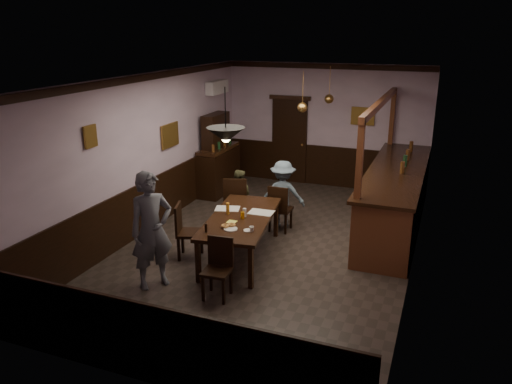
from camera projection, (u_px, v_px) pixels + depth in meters
The scene contains 31 objects.
room at pixel (270, 166), 8.66m from camera, with size 5.01×8.01×3.01m.
dining_table at pixel (241, 220), 8.45m from camera, with size 1.31×2.32×0.75m.
chair_far_left at pixel (236, 200), 9.75m from camera, with size 0.58×0.58×1.05m.
chair_far_right at pixel (279, 207), 9.59m from camera, with size 0.41×0.41×0.93m.
chair_near at pixel (218, 265), 7.28m from camera, with size 0.42×0.42×0.90m.
chair_side at pixel (185, 229), 8.50m from camera, with size 0.52×0.52×0.96m.
person_standing at pixel (152, 230), 7.45m from camera, with size 0.66×0.43×1.82m, color slate.
person_seated_left at pixel (239, 197), 10.02m from camera, with size 0.54×0.42×1.12m, color brown.
person_seated_right at pixel (283, 194), 9.80m from camera, with size 0.87×0.50×1.35m, color slate.
newspaper_left at pixel (227, 209), 8.79m from camera, with size 0.42×0.30×0.01m, color silver.
newspaper_right at pixel (261, 212), 8.61m from camera, with size 0.42×0.30×0.01m, color silver.
napkin at pixel (232, 222), 8.20m from camera, with size 0.15×0.15×0.00m, color #DCDD51.
saucer at pixel (248, 230), 7.84m from camera, with size 0.15×0.15×0.01m, color white.
coffee_cup at pixel (252, 229), 7.79m from camera, with size 0.08×0.08×0.07m, color white.
pastry_plate at pixel (231, 229), 7.89m from camera, with size 0.22×0.22×0.01m, color white.
pastry_ring_a at pixel (225, 226), 7.94m from camera, with size 0.13×0.13×0.04m, color #C68C47.
pastry_ring_b at pixel (232, 225), 7.99m from camera, with size 0.13×0.13×0.04m, color #C68C47.
soda_can at pixel (242, 215), 8.32m from camera, with size 0.07×0.07×0.12m, color orange.
beer_glass at pixel (228, 208), 8.52m from camera, with size 0.06×0.06×0.20m, color #BF721E.
water_glass at pixel (245, 213), 8.40m from camera, with size 0.06×0.06×0.15m, color silver.
pepper_mill at pixel (206, 228), 7.77m from camera, with size 0.04×0.04×0.14m, color black.
sideboard at pixel (218, 161), 11.87m from camera, with size 0.51×1.43×1.89m.
bar_counter at pixel (395, 196), 9.80m from camera, with size 1.04×4.49×2.51m.
door_back at pixel (289, 141), 12.61m from camera, with size 0.90×0.06×2.10m, color black.
ac_unit at pixel (217, 87), 11.75m from camera, with size 0.20×0.85×0.30m.
picture_left_small at pixel (90, 136), 7.89m from camera, with size 0.04×0.28×0.36m.
picture_left_large at pixel (170, 135), 10.16m from camera, with size 0.04×0.62×0.48m.
picture_back at pixel (363, 116), 11.76m from camera, with size 0.55×0.04×0.42m.
pendant_iron at pixel (226, 135), 7.20m from camera, with size 0.56×0.56×0.79m.
pendant_brass_mid at pixel (302, 108), 9.77m from camera, with size 0.20×0.20×0.81m.
pendant_brass_far at pixel (329, 99), 10.93m from camera, with size 0.20×0.20×0.81m.
Camera 1 is at (2.81, -7.88, 3.79)m, focal length 35.00 mm.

